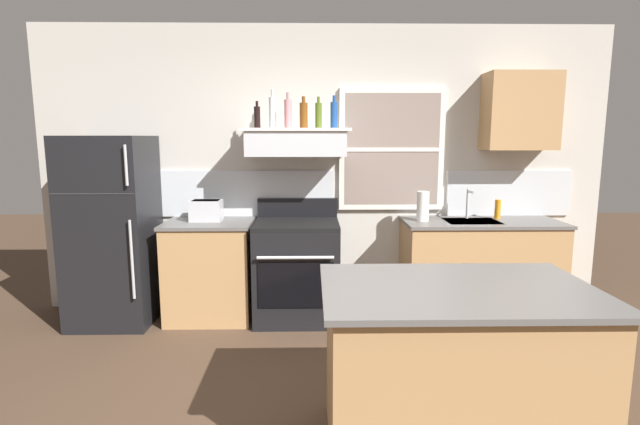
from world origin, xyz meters
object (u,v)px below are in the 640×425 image
(bottle_blue_liqueur, at_px, (334,115))
(dish_soap_bottle, at_px, (498,209))
(bottle_rose_pink, at_px, (288,113))
(kitchen_island, at_px, (454,369))
(bottle_amber_wine, at_px, (304,115))
(toaster, at_px, (206,210))
(refrigerator, at_px, (112,231))
(paper_towel_roll, at_px, (423,206))
(bottle_balsamic_dark, at_px, (257,117))
(stove_range, at_px, (297,270))
(bottle_clear_tall, at_px, (273,112))
(bottle_olive_oil_square, at_px, (319,115))

(bottle_blue_liqueur, bearing_deg, dish_soap_bottle, 1.90)
(bottle_rose_pink, xyz_separation_m, kitchen_island, (0.96, -1.96, -1.42))
(bottle_amber_wine, bearing_deg, toaster, 179.11)
(bottle_amber_wine, xyz_separation_m, kitchen_island, (0.82, -1.96, -1.40))
(refrigerator, xyz_separation_m, paper_towel_roll, (2.80, 0.06, 0.21))
(bottle_balsamic_dark, distance_m, bottle_rose_pink, 0.28)
(kitchen_island, bearing_deg, stove_range, 115.01)
(paper_towel_roll, relative_size, dish_soap_bottle, 1.50)
(bottle_clear_tall, bearing_deg, bottle_rose_pink, -32.40)
(refrigerator, relative_size, bottle_olive_oil_square, 6.07)
(bottle_clear_tall, bearing_deg, refrigerator, -173.23)
(bottle_clear_tall, distance_m, dish_soap_bottle, 2.27)
(refrigerator, relative_size, kitchen_island, 1.20)
(stove_range, relative_size, paper_towel_roll, 4.04)
(dish_soap_bottle, bearing_deg, bottle_balsamic_dark, -178.89)
(bottle_rose_pink, height_order, dish_soap_bottle, bottle_rose_pink)
(refrigerator, height_order, bottle_amber_wine, bottle_amber_wine)
(paper_towel_roll, bearing_deg, bottle_clear_tall, 175.38)
(bottle_olive_oil_square, xyz_separation_m, kitchen_island, (0.69, -1.99, -1.40))
(stove_range, bearing_deg, bottle_balsamic_dark, 164.81)
(toaster, distance_m, bottle_amber_wine, 1.24)
(bottle_amber_wine, height_order, paper_towel_roll, bottle_amber_wine)
(toaster, distance_m, bottle_clear_tall, 1.08)
(toaster, xyz_separation_m, stove_range, (0.83, -0.08, -0.54))
(dish_soap_bottle, bearing_deg, refrigerator, -177.40)
(bottle_balsamic_dark, bearing_deg, stove_range, -15.19)
(toaster, relative_size, stove_range, 0.27)
(stove_range, relative_size, kitchen_island, 0.78)
(bottle_clear_tall, bearing_deg, bottle_olive_oil_square, -8.53)
(stove_range, bearing_deg, bottle_olive_oil_square, 23.16)
(refrigerator, relative_size, bottle_balsamic_dark, 7.04)
(toaster, height_order, bottle_rose_pink, bottle_rose_pink)
(bottle_balsamic_dark, xyz_separation_m, kitchen_island, (1.23, -2.00, -1.39))
(paper_towel_roll, bearing_deg, toaster, 178.88)
(bottle_blue_liqueur, bearing_deg, bottle_clear_tall, 173.66)
(kitchen_island, bearing_deg, toaster, 130.92)
(bottle_clear_tall, height_order, paper_towel_roll, bottle_clear_tall)
(bottle_amber_wine, height_order, kitchen_island, bottle_amber_wine)
(bottle_balsamic_dark, xyz_separation_m, bottle_blue_liqueur, (0.69, -0.01, 0.02))
(bottle_olive_oil_square, bearing_deg, bottle_amber_wine, -169.87)
(stove_range, relative_size, bottle_amber_wine, 3.93)
(bottle_clear_tall, distance_m, bottle_blue_liqueur, 0.56)
(stove_range, height_order, bottle_olive_oil_square, bottle_olive_oil_square)
(bottle_rose_pink, relative_size, paper_towel_roll, 1.15)
(bottle_blue_liqueur, distance_m, dish_soap_bottle, 1.77)
(refrigerator, height_order, bottle_blue_liqueur, bottle_blue_liqueur)
(toaster, distance_m, bottle_balsamic_dark, 0.96)
(bottle_olive_oil_square, distance_m, bottle_blue_liqueur, 0.14)
(toaster, xyz_separation_m, bottle_amber_wine, (0.90, -0.01, 0.85))
(paper_towel_roll, xyz_separation_m, dish_soap_bottle, (0.73, 0.10, -0.04))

